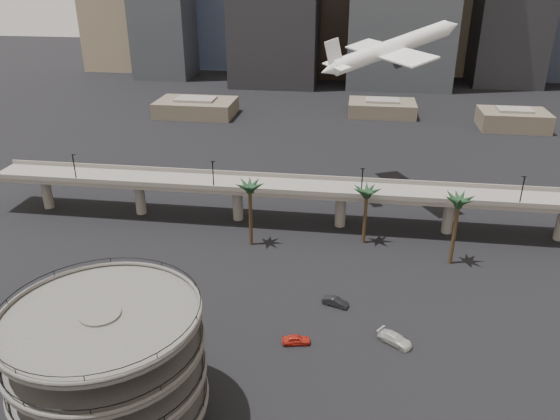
# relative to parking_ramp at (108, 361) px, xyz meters

# --- Properties ---
(ground) EXTENTS (700.00, 700.00, 0.00)m
(ground) POSITION_rel_parking_ramp_xyz_m (13.00, 4.00, -9.84)
(ground) COLOR black
(ground) RESTS_ON ground
(parking_ramp) EXTENTS (22.20, 22.20, 17.35)m
(parking_ramp) POSITION_rel_parking_ramp_xyz_m (0.00, 0.00, 0.00)
(parking_ramp) COLOR #4E4B49
(parking_ramp) RESTS_ON ground
(overpass) EXTENTS (130.00, 9.30, 14.70)m
(overpass) POSITION_rel_parking_ramp_xyz_m (13.00, 59.00, -2.50)
(overpass) COLOR gray
(overpass) RESTS_ON ground
(palm_trees) EXTENTS (42.40, 10.40, 14.00)m
(palm_trees) POSITION_rel_parking_ramp_xyz_m (27.02, 48.65, 1.59)
(palm_trees) COLOR #46361E
(palm_trees) RESTS_ON ground
(low_buildings) EXTENTS (135.00, 27.50, 6.80)m
(low_buildings) POSITION_rel_parking_ramp_xyz_m (19.89, 146.30, -6.97)
(low_buildings) COLOR brown
(low_buildings) RESTS_ON ground
(airborne_jet) EXTENTS (31.22, 28.91, 11.93)m
(airborne_jet) POSITION_rel_parking_ramp_xyz_m (32.60, 77.48, 24.19)
(airborne_jet) COLOR white
(airborne_jet) RESTS_ON ground
(car_a) EXTENTS (4.42, 2.50, 1.42)m
(car_a) POSITION_rel_parking_ramp_xyz_m (19.42, 18.50, -9.13)
(car_a) COLOR red
(car_a) RESTS_ON ground
(car_b) EXTENTS (4.51, 2.76, 1.40)m
(car_b) POSITION_rel_parking_ramp_xyz_m (24.60, 29.13, -9.13)
(car_b) COLOR black
(car_b) RESTS_ON ground
(car_c) EXTENTS (5.59, 4.76, 1.54)m
(car_c) POSITION_rel_parking_ramp_xyz_m (33.70, 20.65, -9.07)
(car_c) COLOR beige
(car_c) RESTS_ON ground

